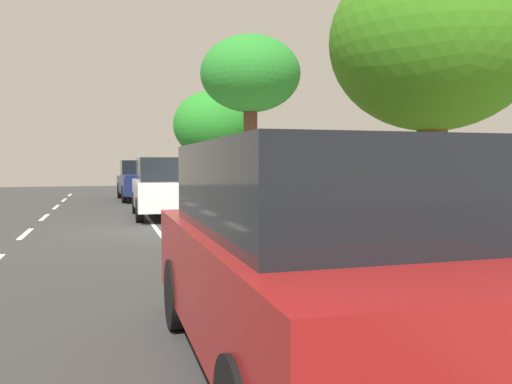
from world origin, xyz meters
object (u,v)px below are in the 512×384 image
parked_pickup_dark_blue_mid (140,182)px  cyclist_with_backpack (275,209)px  pedestrian_on_phone (218,178)px  parked_suv_white_second (164,186)px  parked_suv_red_nearest (301,254)px  bicycle_at_curb (253,251)px  street_tree_far_end (214,125)px  street_tree_mid_block (250,77)px  street_tree_near_cyclist (434,44)px

parked_pickup_dark_blue_mid → cyclist_with_backpack: (0.92, -18.33, 0.20)m
pedestrian_on_phone → parked_suv_white_second: bearing=-113.0°
parked_suv_red_nearest → bicycle_at_curb: size_ratio=3.62×
cyclist_with_backpack → street_tree_far_end: bearing=82.8°
cyclist_with_backpack → parked_suv_red_nearest: bearing=-104.8°
street_tree_far_end → cyclist_with_backpack: bearing=-97.2°
parked_suv_white_second → parked_pickup_dark_blue_mid: size_ratio=0.88×
street_tree_far_end → pedestrian_on_phone: street_tree_far_end is taller
parked_suv_white_second → street_tree_mid_block: street_tree_mid_block is taller
street_tree_near_cyclist → street_tree_far_end: bearing=90.0°
parked_pickup_dark_blue_mid → pedestrian_on_phone: (3.97, 0.33, 0.14)m
street_tree_mid_block → pedestrian_on_phone: street_tree_mid_block is taller
cyclist_with_backpack → street_tree_far_end: size_ratio=0.40×
parked_pickup_dark_blue_mid → pedestrian_on_phone: size_ratio=3.42×
parked_suv_red_nearest → parked_suv_white_second: 13.37m
street_tree_near_cyclist → pedestrian_on_phone: (1.51, 20.48, -2.30)m
parked_suv_red_nearest → street_tree_far_end: (2.47, 15.76, 2.25)m
parked_pickup_dark_blue_mid → street_tree_mid_block: (2.46, -11.38, 3.42)m
cyclist_with_backpack → street_tree_near_cyclist: bearing=-49.8°
parked_suv_red_nearest → parked_suv_white_second: (0.25, 13.37, 0.00)m
parked_pickup_dark_blue_mid → street_tree_near_cyclist: size_ratio=1.23×
street_tree_near_cyclist → parked_suv_red_nearest: bearing=-145.6°
parked_suv_red_nearest → street_tree_near_cyclist: 3.78m
parked_suv_red_nearest → pedestrian_on_phone: parked_suv_red_nearest is taller
parked_suv_red_nearest → street_tree_far_end: 16.11m
parked_suv_red_nearest → street_tree_mid_block: size_ratio=0.88×
cyclist_with_backpack → street_tree_mid_block: (1.54, 6.94, 3.22)m
pedestrian_on_phone → street_tree_near_cyclist: bearing=-94.2°
parked_suv_red_nearest → pedestrian_on_phone: (3.98, 22.17, 0.01)m
parked_pickup_dark_blue_mid → pedestrian_on_phone: parked_pickup_dark_blue_mid is taller
street_tree_near_cyclist → bicycle_at_curb: bearing=127.6°
parked_pickup_dark_blue_mid → cyclist_with_backpack: size_ratio=3.00×
parked_suv_white_second → street_tree_mid_block: bearing=-52.7°
cyclist_with_backpack → street_tree_mid_block: 7.81m
parked_suv_red_nearest → pedestrian_on_phone: 22.52m
parked_suv_white_second → street_tree_far_end: (2.22, 2.40, 2.25)m
parked_pickup_dark_blue_mid → cyclist_with_backpack: parked_pickup_dark_blue_mid is taller
parked_suv_white_second → pedestrian_on_phone: size_ratio=3.01×
parked_suv_red_nearest → parked_pickup_dark_blue_mid: (0.01, 21.84, -0.13)m
bicycle_at_curb → cyclist_with_backpack: 0.89m
parked_pickup_dark_blue_mid → street_tree_near_cyclist: bearing=-83.0°
bicycle_at_curb → parked_suv_red_nearest: bearing=-100.1°
pedestrian_on_phone → street_tree_far_end: bearing=-103.3°
cyclist_with_backpack → street_tree_far_end: street_tree_far_end is taller
street_tree_near_cyclist → cyclist_with_backpack: bearing=130.2°
parked_pickup_dark_blue_mid → bicycle_at_curb: size_ratio=4.13×
street_tree_mid_block → pedestrian_on_phone: 12.26m
parked_suv_red_nearest → parked_pickup_dark_blue_mid: 21.84m
bicycle_at_curb → parked_suv_white_second: bearing=92.8°
street_tree_near_cyclist → street_tree_far_end: 14.08m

